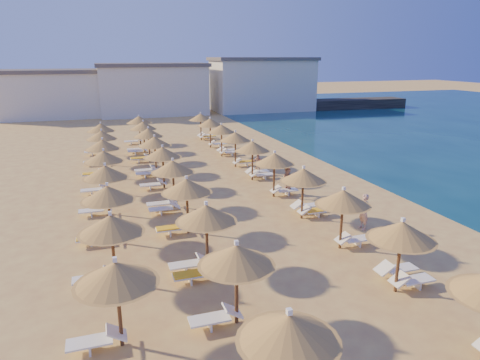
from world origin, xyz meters
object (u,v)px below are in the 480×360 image
object	(u,v)px
parasol_row_east	(274,159)
beachgoer_b	(287,181)
parasol_row_west	(173,167)
beachgoer_a	(364,212)
beachgoer_c	(258,164)
jetty	(317,105)

from	to	relation	value
parasol_row_east	beachgoer_b	xyz separation A→B (m)	(0.94, 0.08, -1.46)
parasol_row_west	beachgoer_a	bearing A→B (deg)	-36.15
parasol_row_east	beachgoer_c	size ratio (longest dim) A/B	26.55
parasol_row_west	jetty	bearing A→B (deg)	52.52
parasol_row_east	parasol_row_west	xyz separation A→B (m)	(-6.08, 0.00, 0.00)
beachgoer_a	parasol_row_west	bearing A→B (deg)	-125.34
jetty	parasol_row_east	size ratio (longest dim) A/B	0.73
beachgoer_c	beachgoer_b	xyz separation A→B (m)	(0.07, -5.04, 0.10)
parasol_row_west	parasol_row_east	bearing A→B (deg)	0.00
parasol_row_east	parasol_row_west	bearing A→B (deg)	180.00
parasol_row_east	jetty	bearing A→B (deg)	58.58
jetty	beachgoer_b	bearing A→B (deg)	-117.73
parasol_row_east	beachgoer_b	size ratio (longest dim) A/B	23.53
parasol_row_west	beachgoer_c	world-z (taller)	parasol_row_west
parasol_row_east	beachgoer_b	bearing A→B (deg)	5.08
beachgoer_b	parasol_row_west	bearing A→B (deg)	-110.43
jetty	beachgoer_b	xyz separation A→B (m)	(-22.91, -38.95, 0.12)
jetty	parasol_row_east	world-z (taller)	parasol_row_east
parasol_row_west	beachgoer_b	xyz separation A→B (m)	(7.02, 0.08, -1.46)
parasol_row_west	beachgoer_c	bearing A→B (deg)	36.40
beachgoer_a	beachgoer_b	bearing A→B (deg)	-167.20
beachgoer_b	beachgoer_a	distance (m)	6.31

